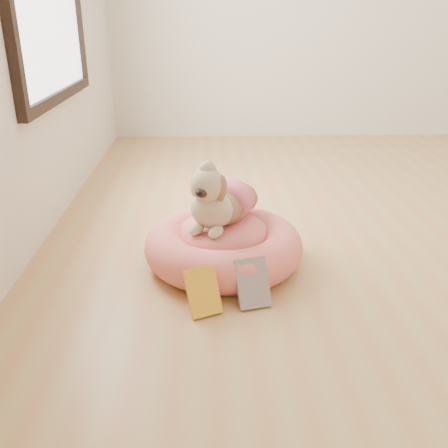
{
  "coord_description": "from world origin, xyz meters",
  "views": [
    {
      "loc": [
        -1.14,
        -2.57,
        1.1
      ],
      "look_at": [
        -1.06,
        -0.49,
        0.23
      ],
      "focal_mm": 40.0,
      "sensor_mm": 36.0,
      "label": 1
    }
  ],
  "objects_px": {
    "dog": "(220,189)",
    "book_yellow": "(203,292)",
    "book_white": "(253,283)",
    "pet_bed": "(224,246)"
  },
  "relations": [
    {
      "from": "book_white",
      "to": "dog",
      "type": "bearing_deg",
      "value": 93.34
    },
    {
      "from": "pet_bed",
      "to": "book_white",
      "type": "distance_m",
      "value": 0.37
    },
    {
      "from": "pet_bed",
      "to": "book_yellow",
      "type": "distance_m",
      "value": 0.43
    },
    {
      "from": "pet_bed",
      "to": "book_yellow",
      "type": "relative_size",
      "value": 3.88
    },
    {
      "from": "dog",
      "to": "book_yellow",
      "type": "relative_size",
      "value": 2.44
    },
    {
      "from": "book_yellow",
      "to": "book_white",
      "type": "height_order",
      "value": "book_white"
    },
    {
      "from": "dog",
      "to": "book_yellow",
      "type": "bearing_deg",
      "value": -75.6
    },
    {
      "from": "dog",
      "to": "pet_bed",
      "type": "bearing_deg",
      "value": -43.42
    },
    {
      "from": "book_yellow",
      "to": "book_white",
      "type": "distance_m",
      "value": 0.21
    },
    {
      "from": "pet_bed",
      "to": "book_yellow",
      "type": "height_order",
      "value": "pet_bed"
    }
  ]
}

